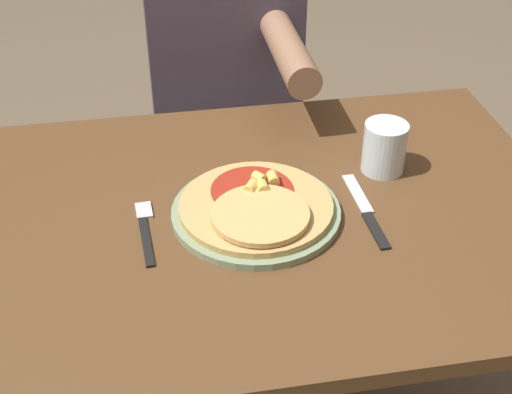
# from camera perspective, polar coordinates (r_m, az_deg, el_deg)

# --- Properties ---
(dining_table) EXTENTS (1.20, 0.77, 0.74)m
(dining_table) POSITION_cam_1_polar(r_m,az_deg,el_deg) (1.32, -1.79, -5.40)
(dining_table) COLOR brown
(dining_table) RESTS_ON ground_plane
(plate) EXTENTS (0.30, 0.30, 0.01)m
(plate) POSITION_cam_1_polar(r_m,az_deg,el_deg) (1.24, -0.00, -1.23)
(plate) COLOR gray
(plate) RESTS_ON dining_table
(pizza) EXTENTS (0.27, 0.27, 0.04)m
(pizza) POSITION_cam_1_polar(r_m,az_deg,el_deg) (1.23, 0.07, -0.76)
(pizza) COLOR tan
(pizza) RESTS_ON plate
(fork) EXTENTS (0.03, 0.18, 0.00)m
(fork) POSITION_cam_1_polar(r_m,az_deg,el_deg) (1.23, -8.85, -2.50)
(fork) COLOR black
(fork) RESTS_ON dining_table
(knife) EXTENTS (0.03, 0.22, 0.00)m
(knife) POSITION_cam_1_polar(r_m,az_deg,el_deg) (1.27, 8.81, -1.13)
(knife) COLOR black
(knife) RESTS_ON dining_table
(drinking_glass) EXTENTS (0.08, 0.08, 0.10)m
(drinking_glass) POSITION_cam_1_polar(r_m,az_deg,el_deg) (1.36, 10.24, 3.92)
(drinking_glass) COLOR silver
(drinking_glass) RESTS_ON dining_table
(person_diner) EXTENTS (0.36, 0.52, 1.19)m
(person_diner) POSITION_cam_1_polar(r_m,az_deg,el_deg) (1.81, -2.51, 9.36)
(person_diner) COLOR #2D2D38
(person_diner) RESTS_ON ground_plane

